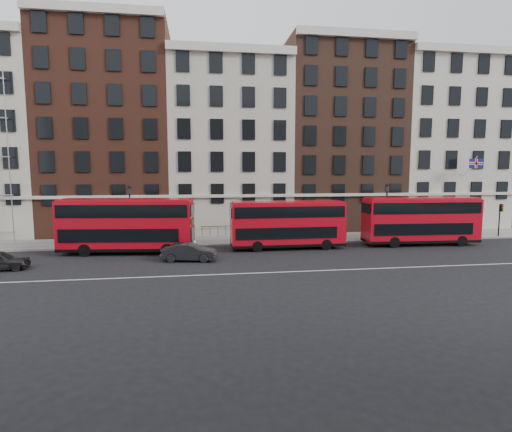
{
  "coord_description": "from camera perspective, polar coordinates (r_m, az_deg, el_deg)",
  "views": [
    {
      "loc": [
        -3.6,
        -27.53,
        6.76
      ],
      "look_at": [
        1.19,
        5.0,
        3.0
      ],
      "focal_mm": 28.0,
      "sensor_mm": 36.0,
      "label": 1
    }
  ],
  "objects": [
    {
      "name": "bus_c",
      "position": [
        34.52,
        4.47,
        -1.06
      ],
      "size": [
        9.85,
        2.41,
        4.13
      ],
      "rotation": [
        0.0,
        0.0,
        0.0
      ],
      "color": "#B60917",
      "rests_on": "ground"
    },
    {
      "name": "bus_b",
      "position": [
        34.14,
        -18.04,
        -1.12
      ],
      "size": [
        10.89,
        3.71,
        4.49
      ],
      "rotation": [
        0.0,
        0.0,
        -0.11
      ],
      "color": "#B60917",
      "rests_on": "ground"
    },
    {
      "name": "pavement",
      "position": [
        38.78,
        -2.92,
        -3.41
      ],
      "size": [
        80.0,
        5.0,
        0.15
      ],
      "primitive_type": "cube",
      "color": "gray",
      "rests_on": "ground"
    },
    {
      "name": "car_front",
      "position": [
        30.44,
        -9.51,
        -5.1
      ],
      "size": [
        4.28,
        2.07,
        1.35
      ],
      "primitive_type": "imported",
      "rotation": [
        0.0,
        0.0,
        1.41
      ],
      "color": "#242427",
      "rests_on": "ground"
    },
    {
      "name": "traffic_light",
      "position": [
        46.91,
        31.54,
        0.28
      ],
      "size": [
        0.25,
        0.45,
        3.27
      ],
      "color": "black",
      "rests_on": "pavement"
    },
    {
      "name": "iron_railings",
      "position": [
        40.85,
        -3.22,
        -2.09
      ],
      "size": [
        6.6,
        0.06,
        1.0
      ],
      "primitive_type": null,
      "color": "black",
      "rests_on": "pavement"
    },
    {
      "name": "bus_d",
      "position": [
        39.15,
        22.42,
        -0.47
      ],
      "size": [
        10.46,
        2.97,
        4.35
      ],
      "rotation": [
        0.0,
        0.0,
        -0.05
      ],
      "color": "#B60917",
      "rests_on": "ground"
    },
    {
      "name": "kerb",
      "position": [
        36.33,
        -2.55,
        -4.08
      ],
      "size": [
        80.0,
        0.3,
        0.16
      ],
      "primitive_type": "cube",
      "color": "gray",
      "rests_on": "ground"
    },
    {
      "name": "lamp_post_right",
      "position": [
        41.21,
        18.13,
        1.07
      ],
      "size": [
        0.44,
        0.44,
        5.33
      ],
      "color": "black",
      "rests_on": "pavement"
    },
    {
      "name": "ground",
      "position": [
        28.58,
        -0.9,
        -7.16
      ],
      "size": [
        120.0,
        120.0,
        0.0
      ],
      "primitive_type": "plane",
      "color": "black",
      "rests_on": "ground"
    },
    {
      "name": "building_terrace",
      "position": [
        45.66,
        -4.29,
        10.88
      ],
      "size": [
        64.0,
        11.95,
        22.0
      ],
      "color": "beige",
      "rests_on": "ground"
    },
    {
      "name": "lamp_post_left",
      "position": [
        36.74,
        -17.53,
        0.47
      ],
      "size": [
        0.44,
        0.44,
        5.33
      ],
      "color": "black",
      "rests_on": "pavement"
    },
    {
      "name": "road_centre_line",
      "position": [
        26.65,
        -0.34,
        -8.16
      ],
      "size": [
        70.0,
        0.12,
        0.01
      ],
      "primitive_type": "cube",
      "color": "white",
      "rests_on": "ground"
    }
  ]
}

